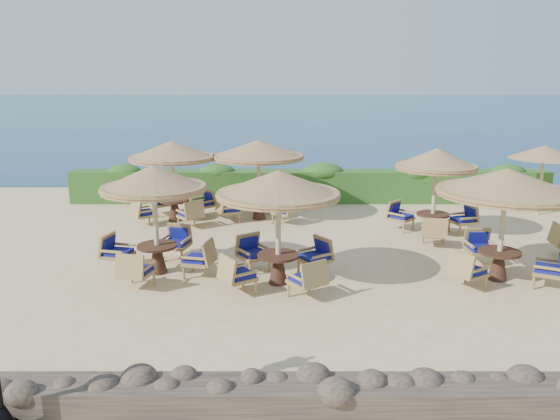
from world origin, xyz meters
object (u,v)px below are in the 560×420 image
Objects in this scene: cafe_set_1 at (278,207)px; cafe_set_5 at (435,177)px; extra_parasol at (544,152)px; cafe_set_4 at (258,161)px; cafe_set_3 at (173,166)px; cafe_set_0 at (155,203)px; cafe_set_2 at (505,198)px.

cafe_set_5 is at bearing 39.76° from cafe_set_1.
extra_parasol is 9.65m from cafe_set_4.
cafe_set_4 is (-0.67, 5.87, 0.14)m from cafe_set_1.
cafe_set_3 reaches higher than extra_parasol.
cafe_set_0 is at bearing 166.57° from cafe_set_1.
cafe_set_0 is 8.14m from cafe_set_5.
cafe_set_3 is 0.92× the size of cafe_set_4.
cafe_set_2 is at bearing -121.45° from extra_parasol.
cafe_set_0 is 1.07× the size of cafe_set_5.
cafe_set_4 is at bearing 136.05° from cafe_set_2.
extra_parasol is 5.11m from cafe_set_5.
cafe_set_3 is (-3.45, 5.63, -0.00)m from cafe_set_1.
cafe_set_5 is at bearing -21.35° from cafe_set_4.
cafe_set_4 reaches higher than extra_parasol.
cafe_set_5 is (-0.59, 3.58, -0.19)m from cafe_set_2.
cafe_set_2 is (8.11, -0.46, 0.24)m from cafe_set_0.
cafe_set_2 is 8.11m from cafe_set_4.
cafe_set_1 reaches higher than extra_parasol.
cafe_set_0 and cafe_set_5 have the same top height.
cafe_set_0 and cafe_set_4 have the same top height.
cafe_set_5 is (5.26, -2.05, -0.17)m from cafe_set_4.
cafe_set_0 is 4.96m from cafe_set_3.
cafe_set_2 is (-3.79, -6.20, -0.19)m from extra_parasol.
cafe_set_2 is 1.16× the size of cafe_set_5.
cafe_set_3 is at bearing -176.30° from extra_parasol.
cafe_set_2 is at bearing -80.69° from cafe_set_5.
cafe_set_1 is at bearing -83.50° from cafe_set_4.
cafe_set_1 and cafe_set_5 have the same top height.
extra_parasol is 7.27m from cafe_set_2.
cafe_set_1 is 5.97m from cafe_set_5.
cafe_set_0 is at bearing -84.06° from cafe_set_3.
cafe_set_0 is at bearing 176.74° from cafe_set_2.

